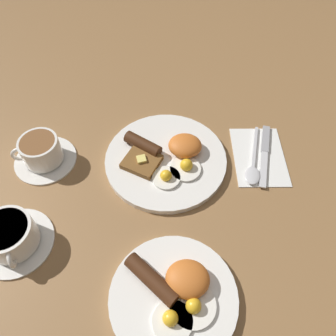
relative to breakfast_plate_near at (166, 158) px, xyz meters
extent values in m
plane|color=olive|center=(0.00, 0.00, -0.01)|extent=(3.00, 3.00, 0.00)
cylinder|color=white|center=(0.00, 0.00, -0.01)|extent=(0.28, 0.28, 0.01)
cylinder|color=white|center=(-0.05, 0.03, 0.01)|extent=(0.07, 0.07, 0.01)
sphere|color=yellow|center=(-0.05, 0.03, 0.01)|extent=(0.03, 0.03, 0.03)
cylinder|color=white|center=(0.00, 0.06, 0.01)|extent=(0.06, 0.06, 0.01)
sphere|color=yellow|center=(0.00, 0.06, 0.01)|extent=(0.03, 0.03, 0.03)
ellipsoid|color=orange|center=(-0.04, -0.02, 0.02)|extent=(0.08, 0.07, 0.03)
cylinder|color=#402211|center=(0.06, -0.02, 0.02)|extent=(0.09, 0.07, 0.03)
cube|color=brown|center=(0.05, 0.02, 0.01)|extent=(0.10, 0.09, 0.01)
cube|color=#F4E072|center=(0.05, 0.02, 0.02)|extent=(0.03, 0.03, 0.01)
cylinder|color=white|center=(-0.04, 0.31, -0.01)|extent=(0.23, 0.23, 0.01)
cylinder|color=white|center=(-0.07, 0.32, 0.01)|extent=(0.08, 0.08, 0.01)
sphere|color=yellow|center=(-0.07, 0.32, 0.01)|extent=(0.03, 0.03, 0.03)
cylinder|color=white|center=(-0.04, 0.35, 0.01)|extent=(0.07, 0.07, 0.01)
sphere|color=yellow|center=(-0.04, 0.35, 0.01)|extent=(0.03, 0.03, 0.03)
ellipsoid|color=orange|center=(-0.06, 0.28, 0.02)|extent=(0.08, 0.07, 0.04)
cylinder|color=#442412|center=(0.01, 0.29, 0.02)|extent=(0.11, 0.09, 0.03)
cylinder|color=white|center=(0.28, 0.02, -0.01)|extent=(0.14, 0.14, 0.01)
cylinder|color=white|center=(0.28, 0.02, 0.03)|extent=(0.09, 0.09, 0.06)
cylinder|color=brown|center=(0.28, 0.02, 0.05)|extent=(0.08, 0.08, 0.00)
torus|color=white|center=(0.32, 0.04, 0.03)|extent=(0.04, 0.02, 0.04)
cylinder|color=white|center=(0.28, 0.23, -0.01)|extent=(0.15, 0.15, 0.01)
cylinder|color=white|center=(0.28, 0.23, 0.02)|extent=(0.10, 0.10, 0.06)
cylinder|color=brown|center=(0.28, 0.23, 0.05)|extent=(0.09, 0.09, 0.00)
torus|color=white|center=(0.26, 0.27, 0.03)|extent=(0.02, 0.04, 0.04)
cube|color=white|center=(-0.22, -0.03, -0.01)|extent=(0.13, 0.19, 0.01)
cube|color=silver|center=(-0.22, 0.01, -0.01)|extent=(0.03, 0.10, 0.00)
cube|color=#9E9EA3|center=(-0.24, -0.08, -0.01)|extent=(0.03, 0.09, 0.01)
ellipsoid|color=silver|center=(-0.20, 0.03, 0.00)|extent=(0.04, 0.05, 0.01)
cube|color=silver|center=(-0.21, -0.06, -0.01)|extent=(0.02, 0.13, 0.00)
camera|label=1|loc=(-0.04, 0.47, 0.60)|focal=35.00mm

